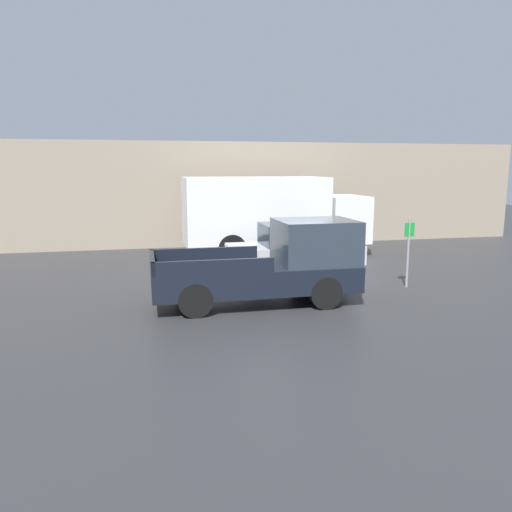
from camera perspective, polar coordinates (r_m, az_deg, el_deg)
ground_plane at (r=13.92m, az=4.17°, el=-4.38°), size 60.00×60.00×0.00m
building_wall at (r=22.37m, az=-2.57°, el=7.06°), size 28.00×0.15×4.60m
pickup_truck at (r=12.83m, az=2.17°, el=-1.03°), size 5.20×1.94×2.14m
car at (r=16.78m, az=4.52°, el=0.96°), size 4.42×1.86×1.63m
delivery_truck at (r=19.74m, az=1.63°, el=4.93°), size 7.22×2.49×3.11m
parking_sign at (r=15.11m, az=17.01°, el=0.77°), size 0.30×0.07×2.00m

